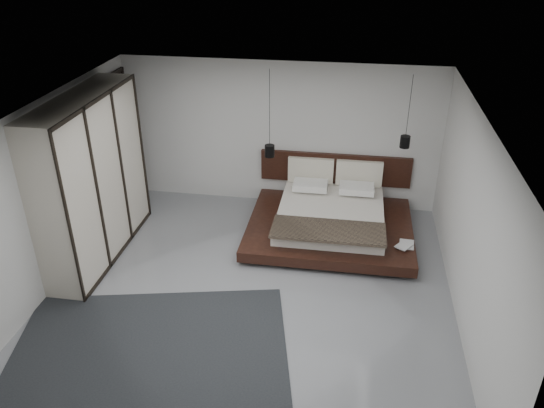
% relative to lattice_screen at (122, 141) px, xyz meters
% --- Properties ---
extents(floor, '(6.00, 6.00, 0.00)m').
position_rel_lattice_screen_xyz_m(floor, '(2.95, -2.45, -1.30)').
color(floor, gray).
rests_on(floor, ground).
extents(ceiling, '(6.00, 6.00, 0.00)m').
position_rel_lattice_screen_xyz_m(ceiling, '(2.95, -2.45, 1.50)').
color(ceiling, white).
rests_on(ceiling, wall_back).
extents(wall_back, '(6.00, 0.00, 6.00)m').
position_rel_lattice_screen_xyz_m(wall_back, '(2.95, 0.55, 0.10)').
color(wall_back, silver).
rests_on(wall_back, floor).
extents(wall_front, '(6.00, 0.00, 6.00)m').
position_rel_lattice_screen_xyz_m(wall_front, '(2.95, -5.45, 0.10)').
color(wall_front, silver).
rests_on(wall_front, floor).
extents(wall_left, '(0.00, 6.00, 6.00)m').
position_rel_lattice_screen_xyz_m(wall_left, '(-0.05, -2.45, 0.10)').
color(wall_left, silver).
rests_on(wall_left, floor).
extents(wall_right, '(0.00, 6.00, 6.00)m').
position_rel_lattice_screen_xyz_m(wall_right, '(5.95, -2.45, 0.10)').
color(wall_right, silver).
rests_on(wall_right, floor).
extents(lattice_screen, '(0.05, 0.90, 2.60)m').
position_rel_lattice_screen_xyz_m(lattice_screen, '(0.00, 0.00, 0.00)').
color(lattice_screen, black).
rests_on(lattice_screen, floor).
extents(bed, '(2.86, 2.43, 1.09)m').
position_rel_lattice_screen_xyz_m(bed, '(4.03, -0.55, -1.01)').
color(bed, black).
rests_on(bed, floor).
extents(book_lower, '(0.25, 0.33, 0.03)m').
position_rel_lattice_screen_xyz_m(book_lower, '(5.21, -1.21, -1.02)').
color(book_lower, '#99724C').
rests_on(book_lower, bed).
extents(book_upper, '(0.32, 0.34, 0.02)m').
position_rel_lattice_screen_xyz_m(book_upper, '(5.19, -1.24, -0.99)').
color(book_upper, '#99724C').
rests_on(book_upper, book_lower).
extents(pendant_left, '(0.18, 0.18, 1.59)m').
position_rel_lattice_screen_xyz_m(pendant_left, '(2.85, -0.09, 0.03)').
color(pendant_left, black).
rests_on(pendant_left, ceiling).
extents(pendant_right, '(0.17, 0.17, 1.26)m').
position_rel_lattice_screen_xyz_m(pendant_right, '(5.21, -0.09, 0.35)').
color(pendant_right, black).
rests_on(pendant_right, ceiling).
extents(wardrobe, '(0.65, 2.75, 2.70)m').
position_rel_lattice_screen_xyz_m(wardrobe, '(0.25, -1.76, 0.05)').
color(wardrobe, beige).
rests_on(wardrobe, floor).
extents(rug, '(4.04, 3.25, 0.02)m').
position_rel_lattice_screen_xyz_m(rug, '(1.90, -4.01, -1.29)').
color(rug, black).
rests_on(rug, floor).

